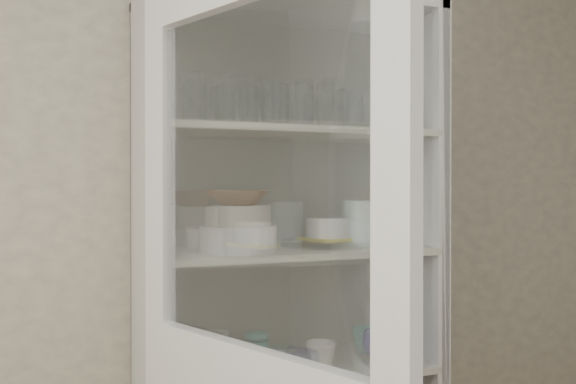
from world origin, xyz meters
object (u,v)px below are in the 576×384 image
object	(u,v)px
glass_platter	(328,243)
goblet_0	(164,101)
plate_stack_back	(215,237)
plate_stack_front	(238,238)
terracotta_bowl	(238,198)
white_canister	(214,351)
goblet_2	(310,113)
cream_bowl	(238,215)
pantry_cabinet	(282,337)
grey_bowl_stack	(361,223)
mug_blue	(380,344)
mug_teal	(365,340)
goblet_3	(344,110)
teal_jar	(257,350)
goblet_1	(257,108)
yellow_trivet	(328,239)
white_ramekin	(328,227)
mug_white	(321,356)
measuring_cups	(204,374)

from	to	relation	value
glass_platter	goblet_0	bearing A→B (deg)	173.85
plate_stack_back	plate_stack_front	bearing A→B (deg)	-79.56
terracotta_bowl	white_canister	size ratio (longest dim) A/B	1.67
goblet_2	glass_platter	bearing A→B (deg)	-79.77
plate_stack_front	plate_stack_back	bearing A→B (deg)	100.44
goblet_0	cream_bowl	distance (m)	0.45
pantry_cabinet	grey_bowl_stack	distance (m)	0.49
mug_blue	mug_teal	bearing A→B (deg)	97.94
goblet_3	white_canister	bearing A→B (deg)	-173.22
goblet_3	teal_jar	xyz separation A→B (m)	(-0.36, -0.06, -0.84)
pantry_cabinet	white_canister	xyz separation A→B (m)	(-0.25, -0.03, -0.02)
grey_bowl_stack	pantry_cabinet	bearing A→B (deg)	162.76
goblet_2	plate_stack_front	distance (m)	0.58
goblet_1	yellow_trivet	size ratio (longest dim) A/B	1.08
goblet_2	plate_stack_front	size ratio (longest dim) A/B	0.62
goblet_3	mug_teal	xyz separation A→B (m)	(0.06, -0.06, -0.85)
plate_stack_front	cream_bowl	world-z (taller)	cream_bowl
cream_bowl	white_canister	bearing A→B (deg)	116.75
plate_stack_front	mug_teal	distance (m)	0.66
plate_stack_back	grey_bowl_stack	size ratio (longest dim) A/B	1.26
white_ramekin	white_canister	distance (m)	0.57
plate_stack_back	yellow_trivet	distance (m)	0.40
plate_stack_front	mug_white	distance (m)	0.48
mug_teal	terracotta_bowl	bearing A→B (deg)	-164.40
glass_platter	yellow_trivet	size ratio (longest dim) A/B	2.12
goblet_0	glass_platter	xyz separation A→B (m)	(0.57, -0.06, -0.48)
terracotta_bowl	mug_white	xyz separation A→B (m)	(0.27, -0.04, -0.53)
pantry_cabinet	grey_bowl_stack	xyz separation A→B (m)	(0.27, -0.08, 0.40)
mug_teal	teal_jar	size ratio (longest dim) A/B	1.01
goblet_0	mug_white	distance (m)	0.99
goblet_1	white_canister	bearing A→B (deg)	-164.15
glass_platter	white_canister	world-z (taller)	glass_platter
goblet_2	glass_platter	size ratio (longest dim) A/B	0.47
terracotta_bowl	white_ramekin	bearing A→B (deg)	12.23
white_canister	pantry_cabinet	bearing A→B (deg)	5.78
plate_stack_back	terracotta_bowl	size ratio (longest dim) A/B	1.01
white_ramekin	white_canister	xyz separation A→B (m)	(-0.41, 0.03, -0.40)
cream_bowl	measuring_cups	xyz separation A→B (m)	(-0.11, -0.00, -0.50)
terracotta_bowl	measuring_cups	xyz separation A→B (m)	(-0.11, -0.00, -0.55)
goblet_2	plate_stack_front	xyz separation A→B (m)	(-0.33, -0.19, -0.44)
mug_teal	goblet_2	bearing A→B (deg)	159.87
goblet_3	mug_white	world-z (taller)	goblet_3
white_ramekin	grey_bowl_stack	bearing A→B (deg)	-14.29
goblet_1	grey_bowl_stack	xyz separation A→B (m)	(0.35, -0.11, -0.40)
measuring_cups	mug_teal	bearing A→B (deg)	9.96
goblet_1	cream_bowl	world-z (taller)	goblet_1
goblet_0	yellow_trivet	size ratio (longest dim) A/B	1.14
terracotta_bowl	white_canister	distance (m)	0.53
goblet_0	yellow_trivet	world-z (taller)	goblet_0
yellow_trivet	mug_teal	world-z (taller)	yellow_trivet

